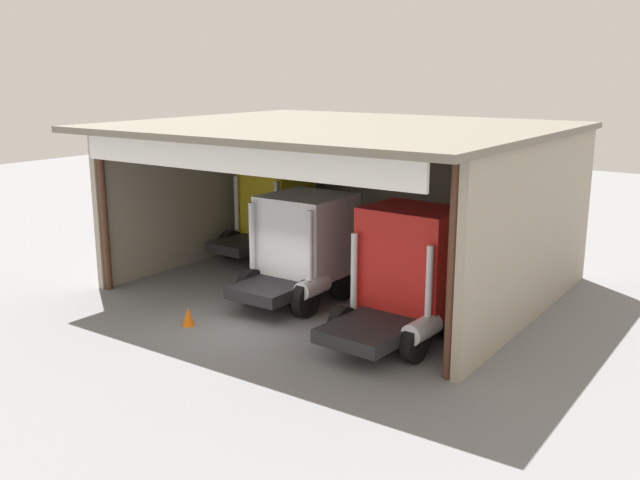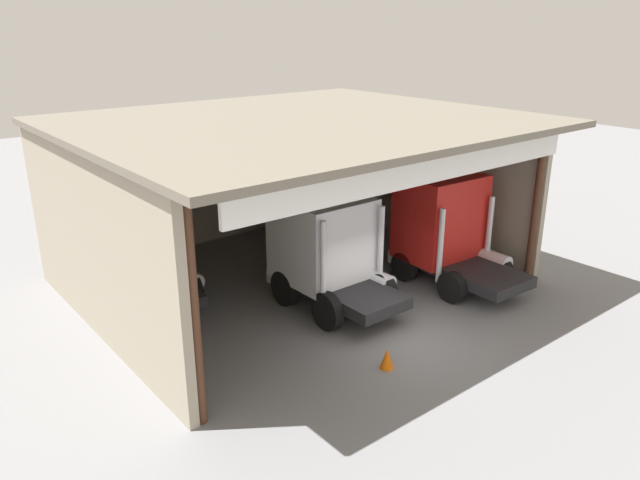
{
  "view_description": "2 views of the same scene",
  "coord_description": "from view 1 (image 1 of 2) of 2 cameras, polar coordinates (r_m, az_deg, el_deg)",
  "views": [
    {
      "loc": [
        12.71,
        -14.49,
        7.18
      ],
      "look_at": [
        0.0,
        3.71,
        1.87
      ],
      "focal_mm": 39.61,
      "sensor_mm": 36.0,
      "label": 1
    },
    {
      "loc": [
        -11.33,
        -10.33,
        8.37
      ],
      "look_at": [
        0.0,
        3.71,
        1.87
      ],
      "focal_mm": 34.33,
      "sensor_mm": 36.0,
      "label": 2
    }
  ],
  "objects": [
    {
      "name": "truck_red_left_bay",
      "position": [
        19.43,
        7.16,
        -2.55
      ],
      "size": [
        2.8,
        4.58,
        3.59
      ],
      "rotation": [
        0.0,
        0.0,
        -0.05
      ],
      "color": "red",
      "rests_on": "ground"
    },
    {
      "name": "truck_yellow_yard_outside",
      "position": [
        28.02,
        -3.84,
        2.26
      ],
      "size": [
        2.61,
        4.32,
        3.35
      ],
      "rotation": [
        0.0,
        0.0,
        -0.06
      ],
      "color": "yellow",
      "rests_on": "ground"
    },
    {
      "name": "oil_drum",
      "position": [
        29.52,
        2.81,
        0.24
      ],
      "size": [
        0.58,
        0.58,
        0.87
      ],
      "primitive_type": "cylinder",
      "color": "gold",
      "rests_on": "ground"
    },
    {
      "name": "traffic_cone",
      "position": [
        20.86,
        -10.6,
        -6.09
      ],
      "size": [
        0.36,
        0.36,
        0.56
      ],
      "primitive_type": "cone",
      "color": "orange",
      "rests_on": "ground"
    },
    {
      "name": "tool_cart",
      "position": [
        26.39,
        9.7,
        -1.39
      ],
      "size": [
        0.9,
        0.6,
        1.0
      ],
      "primitive_type": "cube",
      "color": "black",
      "rests_on": "ground"
    },
    {
      "name": "ground_plane",
      "position": [
        20.57,
        -5.97,
        -7.04
      ],
      "size": [
        80.0,
        80.0,
        0.0
      ],
      "primitive_type": "plane",
      "color": "slate",
      "rests_on": "ground"
    },
    {
      "name": "workshop_shed",
      "position": [
        24.39,
        3.18,
        5.57
      ],
      "size": [
        13.55,
        11.88,
        5.53
      ],
      "color": "#9E937F",
      "rests_on": "ground"
    },
    {
      "name": "truck_white_center_left_bay",
      "position": [
        22.47,
        -1.33,
        -0.35
      ],
      "size": [
        2.65,
        4.35,
        3.38
      ],
      "rotation": [
        0.0,
        0.0,
        0.0
      ],
      "color": "white",
      "rests_on": "ground"
    }
  ]
}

